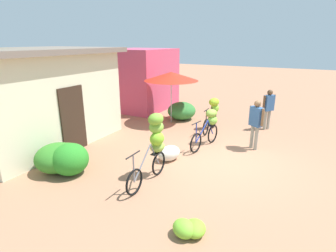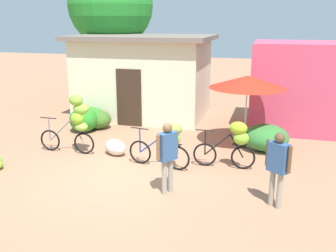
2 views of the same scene
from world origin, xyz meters
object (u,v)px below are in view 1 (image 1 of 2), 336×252
at_px(bicycle_leftmost, 155,140).
at_px(person_vendor, 269,106).
at_px(person_bystander, 256,120).
at_px(bicycle_near_pile, 209,124).
at_px(produce_sack, 169,153).
at_px(banana_pile_on_ground, 189,228).
at_px(shop_pink, 140,79).
at_px(market_umbrella, 171,76).
at_px(building_low, 36,97).
at_px(bicycle_center_loaded, 213,111).

bearing_deg(bicycle_leftmost, person_vendor, -19.09).
height_order(person_vendor, person_bystander, person_bystander).
distance_m(bicycle_near_pile, person_bystander, 1.44).
xyz_separation_m(produce_sack, person_vendor, (4.27, -2.01, 0.72)).
height_order(bicycle_near_pile, banana_pile_on_ground, bicycle_near_pile).
height_order(bicycle_leftmost, person_vendor, bicycle_leftmost).
height_order(bicycle_leftmost, person_bystander, bicycle_leftmost).
bearing_deg(banana_pile_on_ground, shop_pink, 38.55).
xyz_separation_m(bicycle_leftmost, bicycle_near_pile, (2.72, -0.42, -0.28)).
height_order(bicycle_leftmost, banana_pile_on_ground, bicycle_leftmost).
bearing_deg(market_umbrella, bicycle_near_pile, -127.11).
bearing_deg(person_bystander, banana_pile_on_ground, 177.49).
xyz_separation_m(market_umbrella, bicycle_near_pile, (-1.73, -2.28, -1.21)).
distance_m(produce_sack, person_vendor, 4.78).
xyz_separation_m(shop_pink, produce_sack, (-5.01, -4.29, -1.24)).
xyz_separation_m(market_umbrella, person_bystander, (-1.36, -3.65, -0.97)).
bearing_deg(banana_pile_on_ground, person_vendor, -2.09).
relative_size(banana_pile_on_ground, person_vendor, 0.45).
bearing_deg(building_low, person_vendor, -52.80).
bearing_deg(banana_pile_on_ground, building_low, 73.36).
height_order(market_umbrella, bicycle_near_pile, market_umbrella).
bearing_deg(banana_pile_on_ground, bicycle_near_pile, 15.43).
bearing_deg(shop_pink, market_umbrella, -121.95).
height_order(shop_pink, banana_pile_on_ground, shop_pink).
xyz_separation_m(bicycle_near_pile, person_bystander, (0.37, -1.37, 0.24)).
relative_size(bicycle_leftmost, person_vendor, 1.08).
xyz_separation_m(bicycle_center_loaded, person_bystander, (-1.23, -1.80, 0.20)).
bearing_deg(banana_pile_on_ground, person_bystander, -2.51).
relative_size(bicycle_leftmost, bicycle_center_loaded, 1.07).
relative_size(building_low, person_vendor, 3.34).
distance_m(market_umbrella, bicycle_center_loaded, 2.20).
bearing_deg(market_umbrella, produce_sack, -153.42).
bearing_deg(shop_pink, bicycle_center_loaded, -111.41).
xyz_separation_m(building_low, bicycle_leftmost, (-0.36, -4.70, -0.56)).
bearing_deg(building_low, shop_pink, -2.56).
bearing_deg(bicycle_center_loaded, market_umbrella, 86.02).
bearing_deg(bicycle_leftmost, shop_pink, 36.25).
relative_size(banana_pile_on_ground, produce_sack, 1.00).
height_order(building_low, produce_sack, building_low).
bearing_deg(bicycle_near_pile, building_low, 114.73).
bearing_deg(market_umbrella, banana_pile_on_ground, -149.96).
relative_size(building_low, produce_sack, 7.39).
height_order(bicycle_center_loaded, produce_sack, bicycle_center_loaded).
bearing_deg(produce_sack, banana_pile_on_ground, -145.74).
bearing_deg(bicycle_center_loaded, building_low, 130.07).
distance_m(market_umbrella, produce_sack, 4.16).
height_order(produce_sack, person_vendor, person_vendor).
relative_size(bicycle_center_loaded, person_vendor, 1.01).
distance_m(shop_pink, bicycle_leftmost, 7.53).
xyz_separation_m(shop_pink, person_bystander, (-2.98, -6.24, -0.50)).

